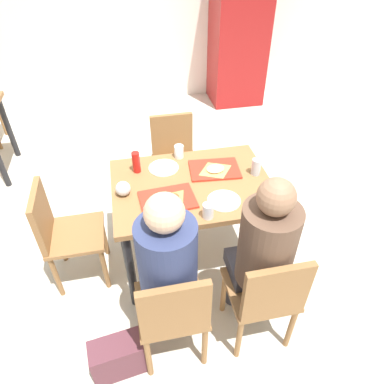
% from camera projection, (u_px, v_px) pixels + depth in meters
% --- Properties ---
extents(ground_plane, '(10.00, 10.00, 0.02)m').
position_uv_depth(ground_plane, '(192.00, 256.00, 2.94)').
color(ground_plane, beige).
extents(main_table, '(1.11, 0.82, 0.75)m').
position_uv_depth(main_table, '(192.00, 195.00, 2.53)').
color(main_table, olive).
rests_on(main_table, ground_plane).
extents(chair_near_left, '(0.40, 0.40, 0.84)m').
position_uv_depth(chair_near_left, '(173.00, 312.00, 1.98)').
color(chair_near_left, olive).
rests_on(chair_near_left, ground_plane).
extents(chair_near_right, '(0.40, 0.40, 0.84)m').
position_uv_depth(chair_near_right, '(266.00, 294.00, 2.07)').
color(chair_near_right, olive).
rests_on(chair_near_right, ground_plane).
extents(chair_far_side, '(0.40, 0.40, 0.84)m').
position_uv_depth(chair_far_side, '(174.00, 154.00, 3.23)').
color(chair_far_side, olive).
rests_on(chair_far_side, ground_plane).
extents(chair_left_end, '(0.40, 0.40, 0.84)m').
position_uv_depth(chair_left_end, '(61.00, 230.00, 2.48)').
color(chair_left_end, olive).
rests_on(chair_left_end, ground_plane).
extents(person_in_red, '(0.32, 0.42, 1.25)m').
position_uv_depth(person_in_red, '(167.00, 264.00, 1.93)').
color(person_in_red, '#383842').
rests_on(person_in_red, ground_plane).
extents(person_in_brown_jacket, '(0.32, 0.42, 1.25)m').
position_uv_depth(person_in_brown_jacket, '(263.00, 248.00, 2.02)').
color(person_in_brown_jacket, '#383842').
rests_on(person_in_brown_jacket, ground_plane).
extents(tray_red_near, '(0.38, 0.28, 0.02)m').
position_uv_depth(tray_red_near, '(168.00, 200.00, 2.32)').
color(tray_red_near, red).
rests_on(tray_red_near, main_table).
extents(tray_red_far, '(0.38, 0.29, 0.02)m').
position_uv_depth(tray_red_far, '(214.00, 169.00, 2.58)').
color(tray_red_far, red).
rests_on(tray_red_far, main_table).
extents(paper_plate_center, '(0.22, 0.22, 0.01)m').
position_uv_depth(paper_plate_center, '(164.00, 168.00, 2.61)').
color(paper_plate_center, white).
rests_on(paper_plate_center, main_table).
extents(paper_plate_near_edge, '(0.22, 0.22, 0.01)m').
position_uv_depth(paper_plate_near_edge, '(224.00, 201.00, 2.32)').
color(paper_plate_near_edge, white).
rests_on(paper_plate_near_edge, main_table).
extents(pizza_slice_a, '(0.24, 0.24, 0.02)m').
position_uv_depth(pizza_slice_a, '(171.00, 200.00, 2.29)').
color(pizza_slice_a, '#C68C47').
rests_on(pizza_slice_a, tray_red_near).
extents(pizza_slice_b, '(0.23, 0.20, 0.02)m').
position_uv_depth(pizza_slice_b, '(215.00, 169.00, 2.55)').
color(pizza_slice_b, tan).
rests_on(pizza_slice_b, tray_red_far).
extents(plastic_cup_a, '(0.07, 0.07, 0.10)m').
position_uv_depth(plastic_cup_a, '(179.00, 151.00, 2.69)').
color(plastic_cup_a, white).
rests_on(plastic_cup_a, main_table).
extents(plastic_cup_b, '(0.07, 0.07, 0.10)m').
position_uv_depth(plastic_cup_b, '(208.00, 211.00, 2.17)').
color(plastic_cup_b, white).
rests_on(plastic_cup_b, main_table).
extents(soda_can, '(0.07, 0.07, 0.12)m').
position_uv_depth(soda_can, '(256.00, 167.00, 2.52)').
color(soda_can, '#B7BCC6').
rests_on(soda_can, main_table).
extents(condiment_bottle, '(0.06, 0.06, 0.16)m').
position_uv_depth(condiment_bottle, '(136.00, 162.00, 2.53)').
color(condiment_bottle, red).
rests_on(condiment_bottle, main_table).
extents(foil_bundle, '(0.10, 0.10, 0.10)m').
position_uv_depth(foil_bundle, '(123.00, 189.00, 2.34)').
color(foil_bundle, silver).
rests_on(foil_bundle, main_table).
extents(handbag, '(0.34, 0.20, 0.28)m').
position_uv_depth(handbag, '(118.00, 357.00, 2.13)').
color(handbag, '#592D38').
rests_on(handbag, ground_plane).
extents(drink_fridge, '(0.70, 0.60, 1.90)m').
position_uv_depth(drink_fridge, '(239.00, 32.00, 4.70)').
color(drink_fridge, maroon).
rests_on(drink_fridge, ground_plane).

